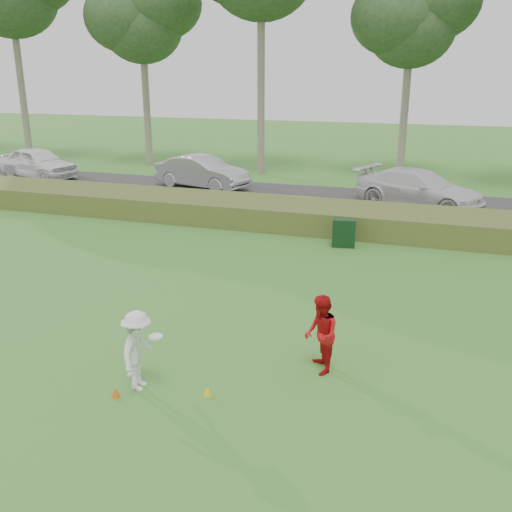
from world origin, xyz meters
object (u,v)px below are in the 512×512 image
(player_white, at_px, (138,351))
(cone_orange, at_px, (116,392))
(car_right, at_px, (419,189))
(player_red, at_px, (321,334))
(car_mid, at_px, (202,172))
(utility_cabinet, at_px, (344,233))
(car_left, at_px, (38,163))
(cone_yellow, at_px, (208,391))

(player_white, relative_size, cone_orange, 8.26)
(cone_orange, xyz_separation_m, car_right, (4.55, 17.78, 0.80))
(player_red, xyz_separation_m, car_right, (1.08, 15.58, 0.08))
(car_mid, bearing_deg, utility_cabinet, -117.76)
(player_red, xyz_separation_m, cone_orange, (-3.47, -2.20, -0.73))
(player_white, xyz_separation_m, utility_cabinet, (2.11, 10.62, -0.31))
(car_mid, height_order, car_right, car_right)
(car_mid, distance_m, car_right, 11.02)
(utility_cabinet, distance_m, car_left, 20.30)
(player_red, height_order, cone_orange, player_red)
(utility_cabinet, relative_size, car_left, 0.20)
(player_white, xyz_separation_m, car_right, (4.27, 17.34, 0.10))
(cone_orange, distance_m, car_mid, 19.98)
(cone_orange, height_order, cone_yellow, cone_orange)
(car_left, bearing_deg, cone_yellow, -120.11)
(car_left, bearing_deg, car_right, -77.54)
(utility_cabinet, bearing_deg, player_red, -91.78)
(cone_orange, height_order, car_left, car_left)
(cone_yellow, xyz_separation_m, car_mid, (-8.05, 18.31, 0.79))
(player_white, bearing_deg, car_right, -19.18)
(cone_orange, bearing_deg, player_white, 57.61)
(player_white, relative_size, car_mid, 0.32)
(player_red, bearing_deg, car_right, 151.89)
(cone_orange, xyz_separation_m, utility_cabinet, (2.39, 11.07, 0.40))
(cone_yellow, height_order, car_left, car_left)
(player_red, relative_size, utility_cabinet, 1.67)
(cone_orange, bearing_deg, cone_yellow, 20.28)
(car_left, relative_size, car_right, 0.87)
(player_white, bearing_deg, utility_cabinet, -16.58)
(utility_cabinet, height_order, car_mid, car_mid)
(cone_orange, bearing_deg, car_right, 75.63)
(cone_orange, distance_m, car_right, 18.37)
(cone_orange, relative_size, car_mid, 0.04)
(cone_orange, xyz_separation_m, car_mid, (-6.41, 18.91, 0.79))
(car_right, bearing_deg, utility_cabinet, -175.09)
(car_right, bearing_deg, player_white, -171.09)
(utility_cabinet, xyz_separation_m, car_right, (2.16, 6.72, 0.41))
(cone_orange, height_order, utility_cabinet, utility_cabinet)
(cone_yellow, height_order, utility_cabinet, utility_cabinet)
(car_mid, bearing_deg, cone_orange, -147.32)
(player_red, height_order, cone_yellow, player_red)
(player_red, distance_m, car_left, 25.83)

